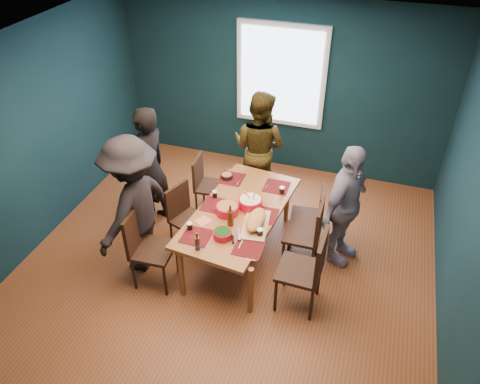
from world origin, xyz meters
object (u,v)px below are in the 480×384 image
object	(u,v)px
person_near_left	(134,206)
chair_right_near	(309,266)
dining_table	(239,214)
chair_right_far	(313,212)
chair_left_far	(205,181)
chair_right_mid	(310,230)
cutting_board	(256,221)
chair_left_near	(145,242)
bowl_salad	(227,209)
person_back	(259,147)
person_right	(345,207)
bowl_herbs	(223,234)
person_far_left	(148,169)
chair_left_mid	(184,212)
bowl_dumpling	(250,202)

from	to	relation	value
person_near_left	chair_right_near	bearing A→B (deg)	98.60
dining_table	chair_right_near	xyz separation A→B (m)	(0.98, -0.57, -0.04)
chair_right_far	chair_left_far	bearing A→B (deg)	164.87
chair_right_mid	cutting_board	xyz separation A→B (m)	(-0.59, -0.31, 0.24)
dining_table	chair_right_near	bearing A→B (deg)	-23.93
chair_left_near	cutting_board	size ratio (longest dim) A/B	1.43
chair_left_near	bowl_salad	bearing A→B (deg)	36.80
chair_left_near	chair_right_mid	bearing A→B (deg)	22.35
chair_left_near	chair_right_near	distance (m)	1.88
chair_left_far	chair_left_near	world-z (taller)	chair_left_near
chair_left_near	dining_table	bearing A→B (deg)	36.84
person_back	person_right	xyz separation A→B (m)	(1.34, -0.97, -0.03)
chair_right_mid	cutting_board	size ratio (longest dim) A/B	1.33
bowl_herbs	cutting_board	bearing A→B (deg)	46.32
person_far_left	bowl_salad	size ratio (longest dim) A/B	6.41
bowl_herbs	cutting_board	world-z (taller)	cutting_board
person_near_left	chair_left_mid	bearing A→B (deg)	153.00
person_near_left	person_far_left	bearing A→B (deg)	-154.76
bowl_dumpling	person_back	bearing A→B (deg)	101.12
chair_left_far	person_right	size ratio (longest dim) A/B	0.53
chair_left_far	chair_right_far	distance (m)	1.58
chair_right_far	dining_table	bearing A→B (deg)	-155.18
person_far_left	bowl_dumpling	size ratio (longest dim) A/B	5.94
chair_left_mid	bowl_dumpling	world-z (taller)	bowl_dumpling
chair_left_mid	chair_right_mid	xyz separation A→B (m)	(1.60, 0.11, 0.03)
chair_right_near	person_far_left	size ratio (longest dim) A/B	0.60
person_right	bowl_salad	bearing A→B (deg)	129.02
dining_table	person_far_left	xyz separation A→B (m)	(-1.33, 0.26, 0.23)
bowl_herbs	person_near_left	bearing A→B (deg)	179.86
chair_left_far	person_far_left	size ratio (longest dim) A/B	0.49
chair_left_far	bowl_salad	size ratio (longest dim) A/B	3.17
person_near_left	bowl_herbs	world-z (taller)	person_near_left
chair_left_mid	person_back	xyz separation A→B (m)	(0.61, 1.32, 0.33)
chair_left_mid	chair_right_near	xyz separation A→B (m)	(1.71, -0.55, 0.09)
person_back	bowl_herbs	size ratio (longest dim) A/B	7.90
person_far_left	bowl_herbs	size ratio (longest dim) A/B	8.18
chair_left_near	bowl_salad	world-z (taller)	chair_left_near
chair_right_far	bowl_salad	world-z (taller)	chair_right_far
dining_table	bowl_salad	distance (m)	0.20
dining_table	chair_left_far	world-z (taller)	chair_left_far
bowl_dumpling	chair_right_near	bearing A→B (deg)	-37.74
bowl_herbs	chair_left_near	bearing A→B (deg)	-165.48
chair_right_far	chair_right_near	bearing A→B (deg)	-88.74
person_near_left	cutting_board	size ratio (longest dim) A/B	2.54
person_near_left	chair_left_far	bearing A→B (deg)	173.53
chair_left_far	chair_left_near	xyz separation A→B (m)	(-0.15, -1.49, 0.08)
chair_left_mid	chair_right_near	bearing A→B (deg)	2.05
chair_left_near	person_right	size ratio (longest dim) A/B	0.62
chair_left_far	person_back	size ratio (longest dim) A/B	0.51
chair_right_mid	person_back	distance (m)	1.59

